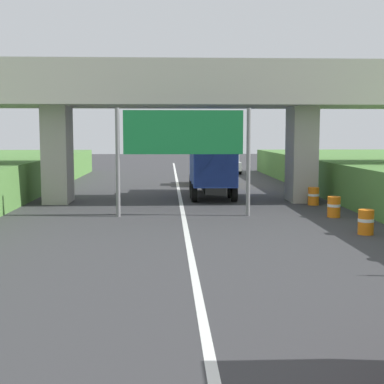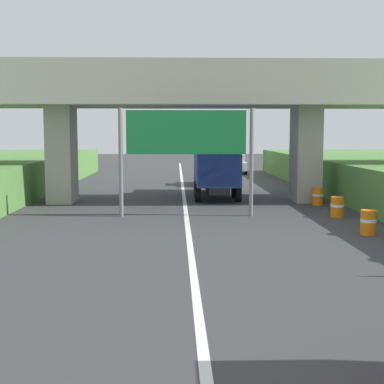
{
  "view_description": "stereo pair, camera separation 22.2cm",
  "coord_description": "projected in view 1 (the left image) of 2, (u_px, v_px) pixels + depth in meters",
  "views": [
    {
      "loc": [
        -0.66,
        1.71,
        3.63
      ],
      "look_at": [
        0.0,
        17.0,
        2.0
      ],
      "focal_mm": 51.62,
      "sensor_mm": 36.0,
      "label": 1
    },
    {
      "loc": [
        -0.44,
        1.71,
        3.63
      ],
      "look_at": [
        0.0,
        17.0,
        2.0
      ],
      "focal_mm": 51.62,
      "sensor_mm": 36.0,
      "label": 2
    }
  ],
  "objects": [
    {
      "name": "truck_blue",
      "position": [
        211.0,
        163.0,
        31.49
      ],
      "size": [
        2.44,
        7.3,
        3.44
      ],
      "color": "black",
      "rests_on": "ground"
    },
    {
      "name": "lane_centre_stripe",
      "position": [
        184.0,
        220.0,
        23.28
      ],
      "size": [
        0.2,
        89.46,
        0.01
      ],
      "primitive_type": "cube",
      "color": "white",
      "rests_on": "ground"
    },
    {
      "name": "construction_barrel_3",
      "position": [
        366.0,
        222.0,
        19.86
      ],
      "size": [
        0.57,
        0.57,
        0.9
      ],
      "color": "orange",
      "rests_on": "ground"
    },
    {
      "name": "construction_barrel_5",
      "position": [
        313.0,
        196.0,
        28.03
      ],
      "size": [
        0.57,
        0.57,
        0.9
      ],
      "color": "orange",
      "rests_on": "ground"
    },
    {
      "name": "overpass_bridge",
      "position": [
        181.0,
        100.0,
        28.85
      ],
      "size": [
        40.0,
        4.8,
        7.23
      ],
      "color": "#ADA89E",
      "rests_on": "ground"
    },
    {
      "name": "car_yellow",
      "position": [
        203.0,
        173.0,
        39.16
      ],
      "size": [
        1.86,
        4.1,
        1.72
      ],
      "color": "gold",
      "rests_on": "ground"
    },
    {
      "name": "construction_barrel_4",
      "position": [
        334.0,
        207.0,
        23.94
      ],
      "size": [
        0.57,
        0.57,
        0.9
      ],
      "color": "orange",
      "rests_on": "ground"
    },
    {
      "name": "overhead_highway_sign",
      "position": [
        183.0,
        138.0,
        23.91
      ],
      "size": [
        5.88,
        0.18,
        4.73
      ],
      "color": "slate",
      "rests_on": "ground"
    },
    {
      "name": "car_white",
      "position": [
        229.0,
        164.0,
        50.22
      ],
      "size": [
        1.86,
        4.1,
        1.72
      ],
      "color": "silver",
      "rests_on": "ground"
    }
  ]
}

